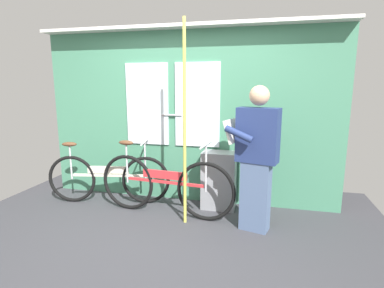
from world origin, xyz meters
TOP-DOWN VIEW (x-y plane):
  - ground_plane at (0.00, 0.00)m, footprint 5.00×3.99m
  - train_door_wall at (-0.01, 1.19)m, footprint 4.00×0.28m
  - bicycle_near_door at (-0.14, 0.61)m, footprint 1.76×0.44m
  - bicycle_leaning_behind at (-1.01, 0.80)m, footprint 1.64×0.49m
  - passenger_reading_newspaper at (0.95, 0.47)m, footprint 0.60×0.53m
  - trash_bin_by_wall at (0.48, 0.98)m, footprint 0.43×0.28m
  - handrail_pole at (0.16, 0.45)m, footprint 0.04×0.04m

SIDE VIEW (x-z plane):
  - ground_plane at x=0.00m, z-range -0.04..0.00m
  - bicycle_leaning_behind at x=-1.01m, z-range -0.08..0.78m
  - trash_bin_by_wall at x=0.48m, z-range 0.00..0.75m
  - bicycle_near_door at x=-0.14m, z-range -0.08..0.85m
  - passenger_reading_newspaper at x=0.95m, z-range 0.04..1.62m
  - handrail_pole at x=0.16m, z-range 0.00..2.28m
  - train_door_wall at x=-0.01m, z-range 0.05..2.37m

